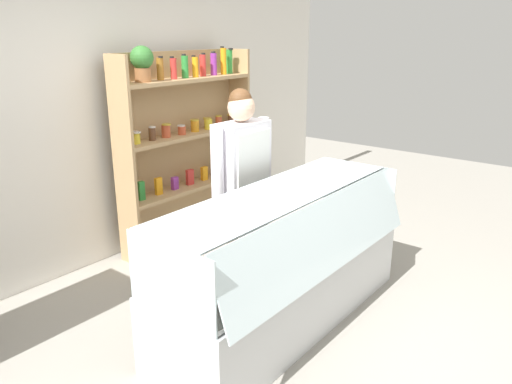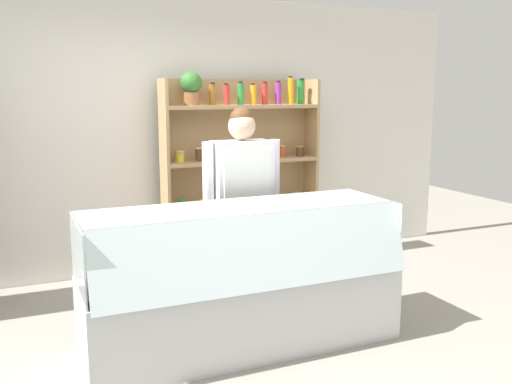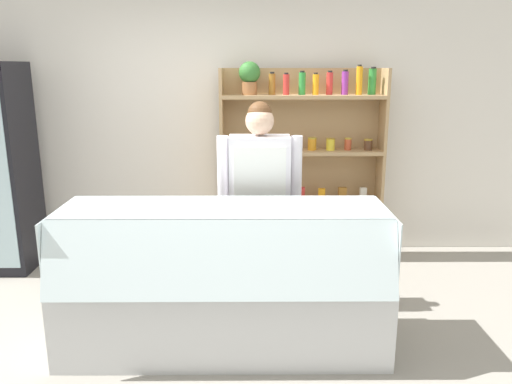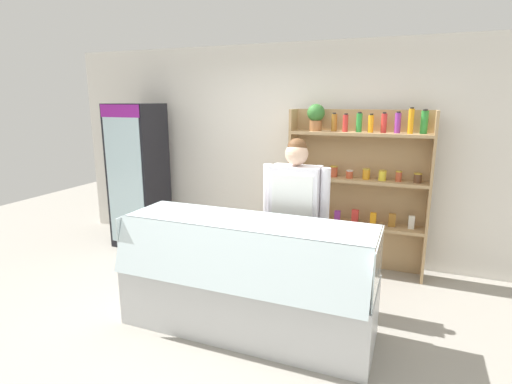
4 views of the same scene
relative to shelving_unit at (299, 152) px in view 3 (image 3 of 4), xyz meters
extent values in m
plane|color=gray|center=(-0.76, -1.74, -1.09)|extent=(12.00, 12.00, 0.00)
cube|color=white|center=(-0.76, 0.30, 0.26)|extent=(6.80, 0.10, 2.70)
cylinder|color=#3356B2|center=(-2.71, -0.49, -0.75)|extent=(0.05, 0.05, 0.19)
cylinder|color=orange|center=(-2.73, -0.49, -0.23)|extent=(0.07, 0.07, 0.18)
cube|color=tan|center=(0.02, 0.09, -0.14)|extent=(1.60, 0.02, 1.90)
cube|color=tan|center=(-0.76, -0.05, -0.14)|extent=(0.03, 0.28, 1.90)
cube|color=tan|center=(0.81, -0.05, -0.14)|extent=(0.03, 0.28, 1.90)
cube|color=tan|center=(0.02, -0.05, -0.52)|extent=(1.54, 0.28, 0.04)
cube|color=tan|center=(0.02, -0.05, 0.01)|extent=(1.54, 0.28, 0.04)
cube|color=tan|center=(0.02, -0.05, 0.55)|extent=(1.54, 0.28, 0.04)
cylinder|color=#996038|center=(-0.49, -0.05, 0.62)|extent=(0.14, 0.14, 0.12)
sphere|color=#326F2D|center=(-0.49, -0.05, 0.77)|extent=(0.20, 0.20, 0.20)
cylinder|color=#9E6623|center=(-0.27, -0.04, 0.66)|extent=(0.06, 0.06, 0.20)
cylinder|color=black|center=(-0.27, -0.05, 0.77)|extent=(0.04, 0.04, 0.02)
cylinder|color=red|center=(-0.14, -0.07, 0.66)|extent=(0.06, 0.06, 0.19)
cylinder|color=black|center=(-0.14, -0.05, 0.76)|extent=(0.04, 0.04, 0.02)
cylinder|color=#2D8C38|center=(0.01, -0.06, 0.67)|extent=(0.07, 0.07, 0.21)
cylinder|color=black|center=(0.01, -0.05, 0.78)|extent=(0.04, 0.04, 0.02)
cylinder|color=orange|center=(0.14, -0.07, 0.66)|extent=(0.06, 0.06, 0.19)
cylinder|color=black|center=(0.14, -0.05, 0.76)|extent=(0.04, 0.04, 0.02)
cylinder|color=red|center=(0.27, -0.04, 0.67)|extent=(0.06, 0.06, 0.21)
cylinder|color=black|center=(0.27, -0.05, 0.78)|extent=(0.04, 0.04, 0.02)
cylinder|color=purple|center=(0.42, -0.05, 0.67)|extent=(0.07, 0.07, 0.22)
cylinder|color=black|center=(0.42, -0.05, 0.79)|extent=(0.04, 0.04, 0.02)
cylinder|color=orange|center=(0.55, -0.07, 0.70)|extent=(0.06, 0.06, 0.26)
cylinder|color=black|center=(0.55, -0.05, 0.83)|extent=(0.04, 0.04, 0.02)
cylinder|color=#2D8C38|center=(0.68, -0.02, 0.69)|extent=(0.08, 0.08, 0.24)
cylinder|color=black|center=(0.68, -0.05, 0.81)|extent=(0.05, 0.05, 0.02)
cylinder|color=yellow|center=(-0.61, -0.04, 0.08)|extent=(0.09, 0.09, 0.10)
cylinder|color=silver|center=(-0.61, -0.05, 0.14)|extent=(0.09, 0.09, 0.01)
cylinder|color=brown|center=(-0.42, -0.04, 0.09)|extent=(0.06, 0.06, 0.12)
cylinder|color=silver|center=(-0.42, -0.05, 0.16)|extent=(0.07, 0.07, 0.01)
cylinder|color=#BF4C2D|center=(-0.25, -0.04, 0.09)|extent=(0.08, 0.08, 0.12)
cylinder|color=gold|center=(-0.25, -0.05, 0.16)|extent=(0.09, 0.09, 0.01)
cylinder|color=#BF4C2D|center=(-0.07, -0.06, 0.07)|extent=(0.08, 0.08, 0.08)
cylinder|color=silver|center=(-0.07, -0.05, 0.12)|extent=(0.08, 0.08, 0.01)
cylinder|color=orange|center=(0.12, -0.05, 0.09)|extent=(0.08, 0.08, 0.11)
cylinder|color=gold|center=(0.12, -0.05, 0.15)|extent=(0.09, 0.09, 0.01)
cylinder|color=yellow|center=(0.30, -0.07, 0.08)|extent=(0.08, 0.08, 0.10)
cylinder|color=gold|center=(0.30, -0.05, 0.14)|extent=(0.09, 0.09, 0.01)
cylinder|color=#BF4C2D|center=(0.47, -0.05, 0.08)|extent=(0.07, 0.07, 0.11)
cylinder|color=gold|center=(0.47, -0.05, 0.14)|extent=(0.07, 0.07, 0.01)
cylinder|color=brown|center=(0.67, -0.06, 0.08)|extent=(0.08, 0.08, 0.09)
cylinder|color=gold|center=(0.67, -0.05, 0.13)|extent=(0.08, 0.08, 0.01)
cube|color=#2D8C38|center=(-0.60, -0.05, -0.41)|extent=(0.06, 0.04, 0.18)
cube|color=orange|center=(-0.39, -0.05, -0.42)|extent=(0.07, 0.04, 0.17)
cube|color=purple|center=(-0.18, -0.05, -0.44)|extent=(0.07, 0.04, 0.13)
cube|color=red|center=(0.02, -0.05, -0.42)|extent=(0.08, 0.05, 0.16)
cube|color=orange|center=(0.23, -0.05, -0.43)|extent=(0.07, 0.05, 0.14)
cube|color=#9E6623|center=(0.44, -0.05, -0.43)|extent=(0.08, 0.05, 0.15)
cube|color=silver|center=(0.65, -0.05, -0.43)|extent=(0.07, 0.04, 0.15)
cube|color=silver|center=(-0.66, -1.71, -0.82)|extent=(2.20, 0.73, 0.55)
cube|color=white|center=(-0.66, -1.71, -0.52)|extent=(2.14, 0.67, 0.03)
cube|color=silver|center=(-0.66, -2.06, -0.32)|extent=(2.16, 0.16, 0.47)
cube|color=silver|center=(-0.66, -1.66, -0.09)|extent=(2.16, 0.57, 0.01)
cube|color=silver|center=(-1.75, -1.71, -0.32)|extent=(0.01, 0.69, 0.45)
cube|color=silver|center=(0.43, -1.71, -0.32)|extent=(0.01, 0.69, 0.45)
cube|color=beige|center=(-1.57, -1.63, -0.48)|extent=(0.16, 0.14, 0.05)
cube|color=white|center=(-1.57, -1.85, -0.48)|extent=(0.05, 0.03, 0.02)
cube|color=tan|center=(-1.31, -1.63, -0.48)|extent=(0.16, 0.12, 0.05)
cube|color=white|center=(-1.31, -1.85, -0.48)|extent=(0.05, 0.03, 0.02)
cube|color=beige|center=(-1.05, -1.63, -0.48)|extent=(0.16, 0.13, 0.05)
cube|color=white|center=(-1.05, -1.85, -0.48)|extent=(0.05, 0.03, 0.02)
cube|color=tan|center=(-0.79, -1.63, -0.48)|extent=(0.16, 0.12, 0.05)
cube|color=white|center=(-0.79, -1.85, -0.48)|extent=(0.05, 0.03, 0.02)
cube|color=tan|center=(-0.53, -1.63, -0.48)|extent=(0.17, 0.12, 0.04)
cube|color=white|center=(-0.53, -1.85, -0.48)|extent=(0.05, 0.03, 0.02)
cube|color=tan|center=(-0.27, -1.63, -0.48)|extent=(0.16, 0.12, 0.05)
cube|color=white|center=(-0.27, -1.85, -0.48)|extent=(0.05, 0.03, 0.02)
cube|color=tan|center=(-0.01, -1.63, -0.48)|extent=(0.16, 0.12, 0.06)
cube|color=white|center=(-0.01, -1.85, -0.48)|extent=(0.05, 0.03, 0.02)
cube|color=tan|center=(0.25, -1.63, -0.48)|extent=(0.16, 0.13, 0.05)
cube|color=white|center=(0.25, -1.85, -0.48)|extent=(0.05, 0.03, 0.02)
cylinder|color=tan|center=(-1.58, -1.82, -0.43)|extent=(0.17, 0.16, 0.15)
cylinder|color=#A35B4C|center=(-1.36, -1.82, -0.44)|extent=(0.17, 0.13, 0.13)
cylinder|color=white|center=(-0.11, -1.80, -0.40)|extent=(0.07, 0.07, 0.22)
cylinder|color=white|center=(-0.01, -1.80, -0.39)|extent=(0.07, 0.07, 0.22)
cylinder|color=#4C4233|center=(-0.51, -1.11, -0.71)|extent=(0.13, 0.13, 0.77)
cylinder|color=#4C4233|center=(-0.30, -1.11, -0.71)|extent=(0.13, 0.13, 0.77)
cube|color=white|center=(-0.41, -1.11, 0.00)|extent=(0.47, 0.24, 0.63)
cube|color=white|center=(-0.41, -1.23, -0.34)|extent=(0.39, 0.01, 1.19)
cylinder|color=white|center=(-0.69, -1.11, 0.03)|extent=(0.09, 0.09, 0.57)
cylinder|color=white|center=(-0.12, -1.11, 0.03)|extent=(0.09, 0.09, 0.57)
sphere|color=#D8AD8E|center=(-0.41, -1.11, 0.43)|extent=(0.22, 0.22, 0.22)
sphere|color=brown|center=(-0.41, -1.10, 0.48)|extent=(0.18, 0.18, 0.18)
camera|label=1|loc=(-3.37, -3.60, 0.99)|focal=35.00mm
camera|label=2|loc=(-2.10, -5.26, 0.71)|focal=40.00mm
camera|label=3|loc=(-0.46, -4.89, 0.83)|focal=35.00mm
camera|label=4|loc=(0.62, -4.69, 0.92)|focal=28.00mm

